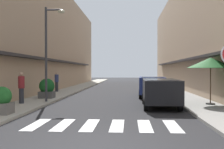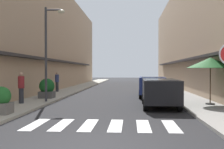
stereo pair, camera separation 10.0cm
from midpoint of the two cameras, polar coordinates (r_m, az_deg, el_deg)
ground_plane at (r=25.36m, az=1.75°, el=-3.53°), size 102.58×102.58×0.00m
sidewalk_left at (r=25.95m, az=-8.68°, el=-3.30°), size 2.25×65.28×0.12m
sidewalk_right at (r=25.61m, az=12.32°, el=-3.37°), size 2.25×65.28×0.12m
building_row_left at (r=28.36m, az=-15.34°, el=7.48°), size 5.50×43.97×10.46m
building_row_right at (r=27.82m, az=19.42°, el=7.96°), size 5.50×43.97×10.81m
crosswalk at (r=9.76m, az=-1.73°, el=-10.45°), size 5.20×2.20×0.01m
parked_car_near at (r=14.62m, az=10.10°, el=-3.09°), size 1.89×4.34×1.47m
parked_car_mid at (r=20.20m, az=8.37°, el=-2.01°), size 1.98×4.54×1.47m
street_lamp at (r=16.53m, az=-12.72°, el=6.15°), size 1.19×0.28×5.48m
cafe_umbrella at (r=15.53m, az=19.85°, el=2.26°), size 2.47×2.47×2.49m
planter_corner at (r=12.29m, az=-21.70°, el=-5.00°), size 0.79×0.79×1.14m
planter_midblock at (r=18.60m, az=-13.16°, el=-2.80°), size 1.00×1.00×1.28m
pedestrian_walking_near at (r=15.88m, az=-18.08°, el=-2.44°), size 0.34×0.34×1.71m
pedestrian_walking_far at (r=24.07m, az=-11.18°, el=-1.37°), size 0.34×0.34×1.68m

